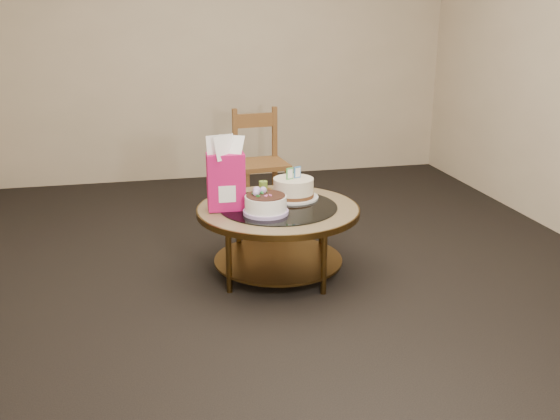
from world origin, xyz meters
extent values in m
plane|color=black|center=(0.00, 0.00, 0.00)|extent=(5.00, 5.00, 0.00)
cube|color=beige|center=(0.00, 2.50, 1.30)|extent=(4.50, 0.02, 2.60)
cube|color=beige|center=(0.00, -2.50, 1.30)|extent=(4.50, 0.02, 2.60)
cylinder|color=#533A17|center=(0.35, 0.20, 0.21)|extent=(0.04, 0.04, 0.42)
cylinder|color=#533A17|center=(-0.20, 0.35, 0.21)|extent=(0.04, 0.04, 0.42)
cylinder|color=#533A17|center=(-0.35, -0.20, 0.21)|extent=(0.04, 0.04, 0.42)
cylinder|color=#533A17|center=(0.20, -0.35, 0.21)|extent=(0.04, 0.04, 0.42)
cylinder|color=#533A17|center=(0.00, 0.00, 0.10)|extent=(0.82, 0.82, 0.02)
cylinder|color=#533A17|center=(0.00, 0.00, 0.43)|extent=(1.02, 1.02, 0.04)
cylinder|color=#917550|center=(0.00, 0.00, 0.45)|extent=(1.00, 1.00, 0.01)
cylinder|color=black|center=(0.00, 0.00, 0.45)|extent=(0.74, 0.74, 0.01)
cylinder|color=#B79ADA|center=(-0.10, -0.12, 0.47)|extent=(0.27, 0.27, 0.02)
cylinder|color=white|center=(-0.10, -0.12, 0.51)|extent=(0.25, 0.25, 0.11)
cylinder|color=black|center=(-0.10, -0.12, 0.57)|extent=(0.24, 0.24, 0.01)
sphere|color=#B79ADA|center=(-0.15, -0.08, 0.59)|extent=(0.05, 0.05, 0.05)
sphere|color=#B79ADA|center=(-0.11, -0.07, 0.59)|extent=(0.04, 0.04, 0.04)
sphere|color=#B79ADA|center=(-0.16, -0.12, 0.59)|extent=(0.04, 0.04, 0.04)
cone|color=#217C2E|center=(-0.12, -0.10, 0.58)|extent=(0.03, 0.03, 0.02)
cone|color=#217C2E|center=(-0.18, -0.09, 0.58)|extent=(0.04, 0.04, 0.02)
cone|color=#217C2E|center=(-0.09, -0.06, 0.58)|extent=(0.04, 0.03, 0.02)
cone|color=#217C2E|center=(-0.15, -0.14, 0.58)|extent=(0.04, 0.04, 0.02)
cylinder|color=white|center=(0.13, 0.15, 0.46)|extent=(0.33, 0.33, 0.01)
cylinder|color=#4C2A15|center=(0.13, 0.15, 0.48)|extent=(0.27, 0.27, 0.02)
cylinder|color=#F7E8CD|center=(0.13, 0.15, 0.54)|extent=(0.26, 0.26, 0.10)
cube|color=#47A551|center=(0.11, 0.14, 0.63)|extent=(0.05, 0.03, 0.07)
cube|color=white|center=(0.11, 0.14, 0.63)|extent=(0.04, 0.03, 0.06)
cube|color=#3C7CCE|center=(0.16, 0.16, 0.63)|extent=(0.05, 0.03, 0.07)
cube|color=white|center=(0.16, 0.16, 0.63)|extent=(0.04, 0.03, 0.06)
cube|color=#C21257|center=(-0.32, 0.02, 0.63)|extent=(0.23, 0.13, 0.35)
cube|color=white|center=(-0.32, 0.02, 0.57)|extent=(0.11, 0.13, 0.10)
cube|color=#E9D560|center=(-0.03, 0.33, 0.46)|extent=(0.11, 0.11, 0.01)
cylinder|color=#BB893A|center=(-0.03, 0.33, 0.47)|extent=(0.11, 0.11, 0.01)
cylinder|color=olive|center=(-0.03, 0.33, 0.51)|extent=(0.06, 0.06, 0.06)
cylinder|color=black|center=(-0.03, 0.33, 0.54)|extent=(0.00, 0.00, 0.01)
cube|color=brown|center=(0.13, 1.22, 0.42)|extent=(0.43, 0.43, 0.04)
cube|color=brown|center=(-0.02, 1.03, 0.21)|extent=(0.04, 0.04, 0.42)
cube|color=brown|center=(0.32, 1.06, 0.21)|extent=(0.04, 0.04, 0.42)
cube|color=brown|center=(-0.05, 1.37, 0.21)|extent=(0.04, 0.04, 0.42)
cube|color=brown|center=(0.28, 1.40, 0.21)|extent=(0.04, 0.04, 0.42)
cube|color=brown|center=(-0.05, 1.37, 0.64)|extent=(0.04, 0.04, 0.43)
cube|color=brown|center=(0.28, 1.40, 0.64)|extent=(0.04, 0.04, 0.43)
cube|color=brown|center=(0.11, 1.39, 0.76)|extent=(0.34, 0.06, 0.11)
camera|label=1|loc=(-0.81, -3.61, 1.65)|focal=40.00mm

